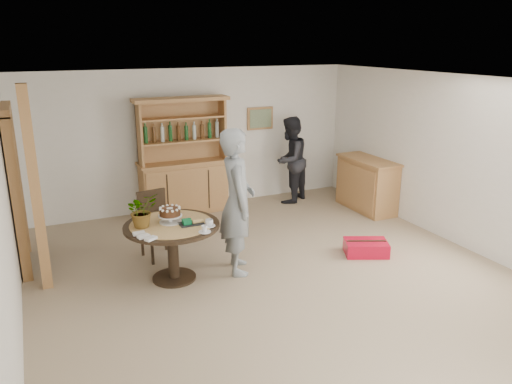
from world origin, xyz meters
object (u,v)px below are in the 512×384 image
(teen_boy, at_px, (237,202))
(adult_person, at_px, (290,160))
(hutch, at_px, (183,175))
(sideboard, at_px, (367,184))
(dining_table, at_px, (172,235))
(dining_chair, at_px, (156,220))
(red_suitcase, at_px, (366,248))

(teen_boy, distance_m, adult_person, 3.12)
(hutch, relative_size, adult_person, 1.26)
(teen_boy, bearing_deg, sideboard, -50.94)
(dining_table, xyz_separation_m, teen_boy, (0.85, -0.10, 0.36))
(hutch, distance_m, sideboard, 3.29)
(hutch, bearing_deg, teen_boy, -91.13)
(hutch, height_order, adult_person, hutch)
(teen_boy, relative_size, adult_person, 1.19)
(dining_chair, bearing_deg, teen_boy, -56.71)
(teen_boy, bearing_deg, hutch, 14.38)
(teen_boy, distance_m, red_suitcase, 2.08)
(sideboard, bearing_deg, dining_chair, -173.95)
(sideboard, xyz_separation_m, dining_table, (-3.94, -1.25, 0.13))
(dining_table, relative_size, dining_chair, 1.27)
(teen_boy, bearing_deg, dining_table, 98.80)
(teen_boy, height_order, adult_person, teen_boy)
(hutch, relative_size, dining_table, 1.70)
(adult_person, bearing_deg, dining_table, 4.28)
(dining_chair, relative_size, teen_boy, 0.49)
(red_suitcase, bearing_deg, dining_chair, 179.92)
(sideboard, bearing_deg, adult_person, 136.14)
(hutch, height_order, sideboard, hutch)
(adult_person, height_order, red_suitcase, adult_person)
(red_suitcase, bearing_deg, dining_table, -164.25)
(adult_person, bearing_deg, red_suitcase, 52.61)
(dining_table, bearing_deg, teen_boy, -6.71)
(hutch, relative_size, red_suitcase, 2.87)
(sideboard, bearing_deg, hutch, 157.79)
(sideboard, height_order, teen_boy, teen_boy)
(sideboard, bearing_deg, red_suitcase, -126.50)
(adult_person, bearing_deg, dining_chair, -7.52)
(dining_table, xyz_separation_m, adult_person, (2.90, 2.25, 0.21))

